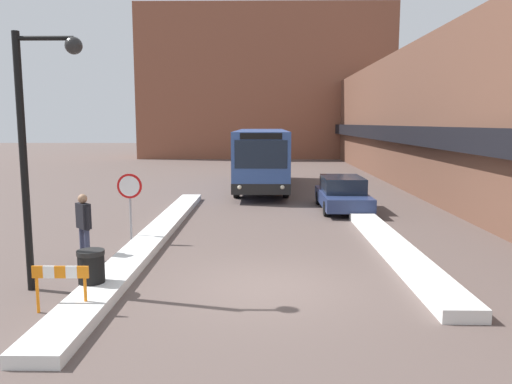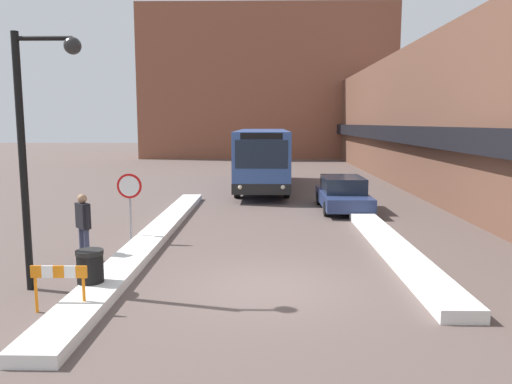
# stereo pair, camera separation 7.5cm
# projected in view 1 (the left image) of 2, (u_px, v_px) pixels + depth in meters

# --- Properties ---
(ground_plane) EXTENTS (160.00, 160.00, 0.00)m
(ground_plane) POSITION_uv_depth(u_px,v_px,m) (269.00, 287.00, 11.23)
(ground_plane) COLOR brown
(building_row_right) EXTENTS (5.50, 60.00, 7.79)m
(building_row_right) POSITION_uv_depth(u_px,v_px,m) (410.00, 120.00, 34.31)
(building_row_right) COLOR brown
(building_row_right) RESTS_ON ground_plane
(building_backdrop_far) EXTENTS (26.00, 8.00, 15.39)m
(building_backdrop_far) POSITION_uv_depth(u_px,v_px,m) (265.00, 85.00, 53.18)
(building_backdrop_far) COLOR brown
(building_backdrop_far) RESTS_ON ground_plane
(snow_bank_left) EXTENTS (0.90, 16.79, 0.24)m
(snow_bank_left) POSITION_uv_depth(u_px,v_px,m) (154.00, 236.00, 15.73)
(snow_bank_left) COLOR silver
(snow_bank_left) RESTS_ON ground_plane
(snow_bank_right) EXTENTS (0.90, 10.13, 0.28)m
(snow_bank_right) POSITION_uv_depth(u_px,v_px,m) (395.00, 248.00, 14.12)
(snow_bank_right) COLOR silver
(snow_bank_right) RESTS_ON ground_plane
(city_bus) EXTENTS (2.71, 11.68, 3.26)m
(city_bus) POSITION_uv_depth(u_px,v_px,m) (262.00, 157.00, 27.87)
(city_bus) COLOR #335193
(city_bus) RESTS_ON ground_plane
(parked_car_front) EXTENTS (1.91, 4.54, 1.41)m
(parked_car_front) POSITION_uv_depth(u_px,v_px,m) (342.00, 193.00, 21.05)
(parked_car_front) COLOR navy
(parked_car_front) RESTS_ON ground_plane
(stop_sign) EXTENTS (0.76, 0.08, 2.14)m
(stop_sign) POSITION_uv_depth(u_px,v_px,m) (130.00, 193.00, 15.22)
(stop_sign) COLOR gray
(stop_sign) RESTS_ON ground_plane
(street_lamp) EXTENTS (1.46, 0.36, 5.55)m
(street_lamp) POSITION_uv_depth(u_px,v_px,m) (36.00, 131.00, 10.57)
(street_lamp) COLOR black
(street_lamp) RESTS_ON ground_plane
(pedestrian) EXTENTS (0.50, 0.51, 1.81)m
(pedestrian) POSITION_uv_depth(u_px,v_px,m) (84.00, 221.00, 13.18)
(pedestrian) COLOR #333851
(pedestrian) RESTS_ON ground_plane
(trash_bin) EXTENTS (0.59, 0.59, 0.95)m
(trash_bin) POSITION_uv_depth(u_px,v_px,m) (92.00, 271.00, 10.78)
(trash_bin) COLOR black
(trash_bin) RESTS_ON ground_plane
(construction_barricade) EXTENTS (1.10, 0.06, 0.94)m
(construction_barricade) POSITION_uv_depth(u_px,v_px,m) (61.00, 280.00, 9.61)
(construction_barricade) COLOR orange
(construction_barricade) RESTS_ON ground_plane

